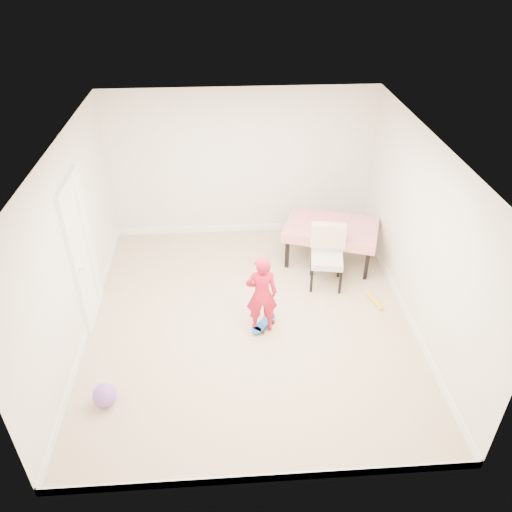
{
  "coord_description": "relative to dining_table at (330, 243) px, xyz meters",
  "views": [
    {
      "loc": [
        -0.28,
        -5.41,
        4.69
      ],
      "look_at": [
        0.1,
        0.2,
        0.95
      ],
      "focal_mm": 35.0,
      "sensor_mm": 36.0,
      "label": 1
    }
  ],
  "objects": [
    {
      "name": "child",
      "position": [
        -1.25,
        -1.63,
        0.25
      ],
      "size": [
        0.43,
        0.28,
        1.17
      ],
      "primitive_type": "imported",
      "rotation": [
        0.0,
        0.0,
        3.14
      ],
      "color": "red",
      "rests_on": "ground"
    },
    {
      "name": "skateboard",
      "position": [
        -1.22,
        -1.59,
        -0.3
      ],
      "size": [
        0.44,
        0.49,
        0.07
      ],
      "primitive_type": null,
      "rotation": [
        0.0,
        0.0,
        0.9
      ],
      "color": "blue",
      "rests_on": "ground"
    },
    {
      "name": "baseboard_left",
      "position": [
        -3.64,
        -1.42,
        -0.28
      ],
      "size": [
        0.02,
        5.0,
        0.12
      ],
      "primitive_type": "cube",
      "color": "white",
      "rests_on": "ground"
    },
    {
      "name": "baseboard_back",
      "position": [
        -1.4,
        1.07,
        -0.28
      ],
      "size": [
        4.5,
        0.02,
        0.12
      ],
      "primitive_type": "cube",
      "color": "white",
      "rests_on": "ground"
    },
    {
      "name": "baseboard_right",
      "position": [
        0.84,
        -1.42,
        -0.28
      ],
      "size": [
        0.02,
        5.0,
        0.12
      ],
      "primitive_type": "cube",
      "color": "white",
      "rests_on": "ground"
    },
    {
      "name": "wall_back",
      "position": [
        -1.4,
        1.06,
        0.96
      ],
      "size": [
        4.5,
        0.04,
        2.6
      ],
      "primitive_type": "cube",
      "color": "silver",
      "rests_on": "ground"
    },
    {
      "name": "dining_chair",
      "position": [
        -0.18,
        -0.65,
        0.15
      ],
      "size": [
        0.62,
        0.69,
        0.97
      ],
      "primitive_type": null,
      "rotation": [
        0.0,
        0.0,
        -0.17
      ],
      "color": "beige",
      "rests_on": "ground"
    },
    {
      "name": "ceiling",
      "position": [
        -1.4,
        -1.42,
        2.24
      ],
      "size": [
        4.5,
        5.0,
        0.04
      ],
      "primitive_type": "cube",
      "color": "silver",
      "rests_on": "wall_back"
    },
    {
      "name": "ground",
      "position": [
        -1.4,
        -1.42,
        -0.34
      ],
      "size": [
        5.0,
        5.0,
        0.0
      ],
      "primitive_type": "plane",
      "color": "tan",
      "rests_on": "ground"
    },
    {
      "name": "wall_left",
      "position": [
        -3.63,
        -1.42,
        0.96
      ],
      "size": [
        0.04,
        5.0,
        2.6
      ],
      "primitive_type": "cube",
      "color": "silver",
      "rests_on": "ground"
    },
    {
      "name": "baseboard_front",
      "position": [
        -1.4,
        -3.91,
        -0.28
      ],
      "size": [
        4.5,
        0.02,
        0.12
      ],
      "primitive_type": "cube",
      "color": "white",
      "rests_on": "ground"
    },
    {
      "name": "foam_toy",
      "position": [
        0.47,
        -1.16,
        -0.31
      ],
      "size": [
        0.17,
        0.4,
        0.06
      ],
      "primitive_type": "cylinder",
      "rotation": [
        1.57,
        0.0,
        0.29
      ],
      "color": "yellow",
      "rests_on": "ground"
    },
    {
      "name": "wall_front",
      "position": [
        -1.4,
        -3.9,
        0.96
      ],
      "size": [
        4.5,
        0.04,
        2.6
      ],
      "primitive_type": "cube",
      "color": "silver",
      "rests_on": "ground"
    },
    {
      "name": "dining_table",
      "position": [
        0.0,
        0.0,
        0.0
      ],
      "size": [
        1.67,
        1.34,
        0.68
      ],
      "primitive_type": null,
      "rotation": [
        0.0,
        0.0,
        -0.33
      ],
      "color": "red",
      "rests_on": "ground"
    },
    {
      "name": "balloon",
      "position": [
        -3.17,
        -2.79,
        -0.2
      ],
      "size": [
        0.28,
        0.28,
        0.28
      ],
      "primitive_type": "sphere",
      "color": "#8A53C9",
      "rests_on": "ground"
    },
    {
      "name": "door",
      "position": [
        -3.62,
        -1.12,
        0.69
      ],
      "size": [
        0.11,
        0.94,
        2.11
      ],
      "primitive_type": "cube",
      "color": "white",
      "rests_on": "ground"
    },
    {
      "name": "wall_right",
      "position": [
        0.83,
        -1.42,
        0.96
      ],
      "size": [
        0.04,
        5.0,
        2.6
      ],
      "primitive_type": "cube",
      "color": "silver",
      "rests_on": "ground"
    }
  ]
}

